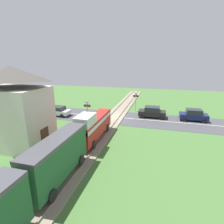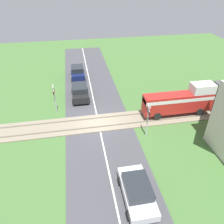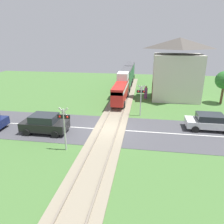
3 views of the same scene
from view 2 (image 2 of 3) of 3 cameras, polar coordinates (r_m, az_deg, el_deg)
ground_plane at (r=21.52m, az=-3.54°, el=-3.01°), size 60.00×60.00×0.00m
road_surface at (r=21.52m, az=-3.54°, el=-2.99°), size 48.00×6.40×0.02m
track_bed at (r=21.48m, az=-3.55°, el=-2.86°), size 2.80×48.00×0.24m
car_near_crossing at (r=25.53m, az=-8.36°, el=5.32°), size 3.88×1.99×1.64m
car_far_side at (r=15.14m, az=6.56°, el=-19.73°), size 4.01×1.96×1.43m
car_behind_queue at (r=30.63m, az=-8.96°, el=10.27°), size 3.67×1.89×1.65m
crossing_signal_west_approach at (r=22.58m, az=-14.80°, el=4.06°), size 0.90×0.18×3.27m
crossing_signal_east_approach at (r=19.06m, az=9.35°, el=-1.18°), size 0.90×0.18×3.27m
pedestrian_by_station at (r=22.46m, az=26.09°, el=-2.73°), size 0.42×0.42×1.70m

